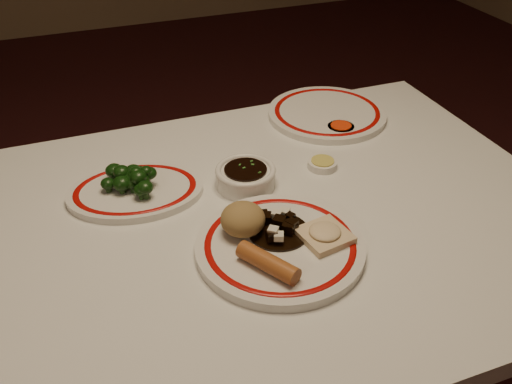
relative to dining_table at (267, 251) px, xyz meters
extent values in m
cube|color=silver|center=(0.00, 0.00, 0.07)|extent=(1.20, 0.90, 0.04)
cylinder|color=black|center=(-0.54, 0.39, -0.30)|extent=(0.06, 0.06, 0.71)
cylinder|color=black|center=(0.54, 0.39, -0.30)|extent=(0.06, 0.06, 0.71)
cylinder|color=silver|center=(-0.02, -0.11, 0.10)|extent=(0.30, 0.30, 0.02)
torus|color=#9F0B08|center=(-0.02, -0.11, 0.11)|extent=(0.26, 0.26, 0.00)
ellipsoid|color=#997948|center=(-0.07, -0.05, 0.14)|extent=(0.08, 0.08, 0.06)
cylinder|color=#A45B28|center=(-0.06, -0.16, 0.13)|extent=(0.08, 0.11, 0.03)
cube|color=beige|center=(0.06, -0.12, 0.12)|extent=(0.09, 0.09, 0.01)
ellipsoid|color=beige|center=(0.06, -0.12, 0.13)|extent=(0.06, 0.06, 0.02)
cylinder|color=black|center=(-0.01, -0.08, 0.11)|extent=(0.11, 0.11, 0.00)
cube|color=black|center=(-0.02, -0.04, 0.12)|extent=(0.02, 0.02, 0.02)
cube|color=black|center=(0.01, -0.09, 0.12)|extent=(0.02, 0.02, 0.02)
cube|color=black|center=(-0.03, -0.10, 0.12)|extent=(0.02, 0.02, 0.02)
cube|color=black|center=(0.01, -0.08, 0.12)|extent=(0.02, 0.02, 0.02)
cube|color=black|center=(-0.02, -0.05, 0.12)|extent=(0.03, 0.03, 0.02)
cube|color=black|center=(-0.03, -0.09, 0.12)|extent=(0.01, 0.01, 0.01)
cube|color=black|center=(0.00, -0.09, 0.12)|extent=(0.03, 0.03, 0.02)
cube|color=black|center=(0.02, -0.06, 0.12)|extent=(0.02, 0.02, 0.01)
cube|color=black|center=(-0.03, -0.10, 0.13)|extent=(0.02, 0.02, 0.02)
cube|color=black|center=(0.01, -0.08, 0.12)|extent=(0.02, 0.02, 0.01)
cube|color=black|center=(-0.01, -0.07, 0.13)|extent=(0.03, 0.03, 0.02)
cube|color=black|center=(0.01, -0.09, 0.13)|extent=(0.02, 0.02, 0.02)
cube|color=beige|center=(0.00, -0.05, 0.13)|extent=(0.02, 0.02, 0.01)
cube|color=beige|center=(-0.02, -0.11, 0.13)|extent=(0.02, 0.02, 0.01)
cube|color=beige|center=(-0.03, -0.10, 0.13)|extent=(0.02, 0.02, 0.01)
cube|color=beige|center=(0.02, -0.05, 0.12)|extent=(0.02, 0.02, 0.01)
torus|color=#9F0B08|center=(-0.22, 0.16, 0.11)|extent=(0.27, 0.27, 0.00)
cylinder|color=#23471C|center=(-0.21, 0.18, 0.11)|extent=(0.01, 0.01, 0.01)
ellipsoid|color=black|center=(-0.21, 0.18, 0.13)|extent=(0.03, 0.03, 0.02)
cylinder|color=#23471C|center=(-0.23, 0.15, 0.11)|extent=(0.01, 0.01, 0.01)
ellipsoid|color=black|center=(-0.23, 0.15, 0.13)|extent=(0.03, 0.03, 0.02)
cylinder|color=#23471C|center=(-0.23, 0.16, 0.11)|extent=(0.01, 0.01, 0.01)
ellipsoid|color=black|center=(-0.23, 0.16, 0.13)|extent=(0.04, 0.04, 0.03)
cylinder|color=#23471C|center=(-0.21, 0.14, 0.11)|extent=(0.01, 0.01, 0.01)
ellipsoid|color=black|center=(-0.21, 0.14, 0.13)|extent=(0.03, 0.03, 0.03)
cylinder|color=#23471C|center=(-0.25, 0.15, 0.11)|extent=(0.01, 0.01, 0.01)
ellipsoid|color=black|center=(-0.25, 0.15, 0.13)|extent=(0.04, 0.04, 0.03)
cylinder|color=#23471C|center=(-0.23, 0.15, 0.11)|extent=(0.01, 0.01, 0.01)
ellipsoid|color=black|center=(-0.23, 0.15, 0.13)|extent=(0.04, 0.04, 0.03)
cylinder|color=#23471C|center=(-0.22, 0.12, 0.11)|extent=(0.01, 0.01, 0.01)
ellipsoid|color=black|center=(-0.22, 0.12, 0.13)|extent=(0.03, 0.03, 0.02)
cylinder|color=#23471C|center=(-0.28, 0.17, 0.11)|extent=(0.01, 0.01, 0.01)
ellipsoid|color=black|center=(-0.28, 0.17, 0.13)|extent=(0.03, 0.03, 0.02)
cylinder|color=#23471C|center=(-0.26, 0.20, 0.11)|extent=(0.01, 0.01, 0.01)
ellipsoid|color=black|center=(-0.26, 0.20, 0.13)|extent=(0.04, 0.04, 0.03)
cylinder|color=#23471C|center=(-0.25, 0.15, 0.11)|extent=(0.01, 0.01, 0.01)
ellipsoid|color=black|center=(-0.25, 0.15, 0.13)|extent=(0.03, 0.03, 0.03)
cylinder|color=#23471C|center=(-0.21, 0.12, 0.11)|extent=(0.01, 0.01, 0.02)
ellipsoid|color=black|center=(-0.21, 0.12, 0.13)|extent=(0.03, 0.03, 0.03)
cylinder|color=#23471C|center=(-0.21, 0.17, 0.11)|extent=(0.01, 0.01, 0.01)
ellipsoid|color=black|center=(-0.21, 0.17, 0.13)|extent=(0.03, 0.03, 0.02)
cylinder|color=#23471C|center=(-0.21, 0.17, 0.11)|extent=(0.01, 0.01, 0.01)
ellipsoid|color=black|center=(-0.21, 0.17, 0.13)|extent=(0.04, 0.04, 0.03)
ellipsoid|color=black|center=(-0.22, 0.14, 0.14)|extent=(0.03, 0.03, 0.03)
ellipsoid|color=black|center=(-0.19, 0.16, 0.14)|extent=(0.03, 0.03, 0.02)
ellipsoid|color=black|center=(-0.20, 0.16, 0.15)|extent=(0.02, 0.02, 0.02)
ellipsoid|color=black|center=(-0.22, 0.16, 0.15)|extent=(0.03, 0.03, 0.02)
ellipsoid|color=black|center=(-0.22, 0.18, 0.14)|extent=(0.03, 0.03, 0.03)
ellipsoid|color=black|center=(-0.24, 0.17, 0.14)|extent=(0.03, 0.03, 0.03)
ellipsoid|color=black|center=(-0.22, 0.16, 0.14)|extent=(0.03, 0.03, 0.02)
cylinder|color=silver|center=(0.00, 0.11, 0.11)|extent=(0.12, 0.12, 0.04)
cylinder|color=black|center=(0.00, 0.11, 0.13)|extent=(0.09, 0.09, 0.00)
cylinder|color=silver|center=(0.29, 0.25, 0.10)|extent=(0.06, 0.06, 0.02)
cylinder|color=red|center=(0.29, 0.25, 0.11)|extent=(0.05, 0.05, 0.00)
cylinder|color=silver|center=(0.18, 0.12, 0.10)|extent=(0.06, 0.06, 0.02)
cylinder|color=#C3B550|center=(0.18, 0.12, 0.11)|extent=(0.05, 0.05, 0.00)
cylinder|color=silver|center=(0.29, 0.33, 0.10)|extent=(0.36, 0.36, 0.02)
torus|color=#9F0B08|center=(0.29, 0.33, 0.11)|extent=(0.31, 0.31, 0.00)
camera|label=1|loc=(-0.33, -0.82, 0.76)|focal=40.00mm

